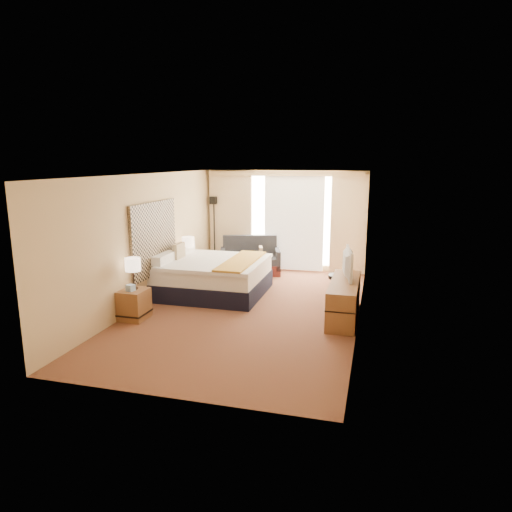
% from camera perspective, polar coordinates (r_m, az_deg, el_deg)
% --- Properties ---
extents(floor, '(4.20, 7.00, 0.02)m').
position_cam_1_polar(floor, '(8.96, -0.97, -6.70)').
color(floor, '#5A1F19').
rests_on(floor, ground).
extents(ceiling, '(4.20, 7.00, 0.02)m').
position_cam_1_polar(ceiling, '(8.50, -1.03, 10.16)').
color(ceiling, white).
rests_on(ceiling, wall_back).
extents(wall_back, '(4.20, 0.02, 2.60)m').
position_cam_1_polar(wall_back, '(12.00, 3.64, 4.42)').
color(wall_back, tan).
rests_on(wall_back, ground).
extents(wall_front, '(4.20, 0.02, 2.60)m').
position_cam_1_polar(wall_front, '(5.45, -11.26, -4.96)').
color(wall_front, tan).
rests_on(wall_front, ground).
extents(wall_left, '(0.02, 7.00, 2.60)m').
position_cam_1_polar(wall_left, '(9.42, -13.37, 2.07)').
color(wall_left, tan).
rests_on(wall_left, ground).
extents(wall_right, '(0.02, 7.00, 2.60)m').
position_cam_1_polar(wall_right, '(8.31, 13.06, 0.79)').
color(wall_right, tan).
rests_on(wall_right, ground).
extents(headboard, '(0.06, 1.85, 1.50)m').
position_cam_1_polar(headboard, '(9.58, -12.59, 2.14)').
color(headboard, black).
rests_on(headboard, wall_left).
extents(nightstand_left, '(0.45, 0.52, 0.55)m').
position_cam_1_polar(nightstand_left, '(8.66, -14.99, -5.86)').
color(nightstand_left, brown).
rests_on(nightstand_left, floor).
extents(nightstand_right, '(0.45, 0.52, 0.55)m').
position_cam_1_polar(nightstand_right, '(10.81, -8.41, -2.05)').
color(nightstand_right, brown).
rests_on(nightstand_right, floor).
extents(media_dresser, '(0.50, 1.80, 0.70)m').
position_cam_1_polar(media_dresser, '(8.55, 10.95, -5.37)').
color(media_dresser, brown).
rests_on(media_dresser, floor).
extents(window, '(2.30, 0.02, 2.30)m').
position_cam_1_polar(window, '(11.92, 4.79, 4.45)').
color(window, white).
rests_on(window, wall_back).
extents(curtains, '(4.12, 0.19, 2.56)m').
position_cam_1_polar(curtains, '(11.87, 3.52, 4.88)').
color(curtains, beige).
rests_on(curtains, floor).
extents(bed, '(2.22, 2.03, 1.08)m').
position_cam_1_polar(bed, '(9.94, -5.51, -2.49)').
color(bed, black).
rests_on(bed, floor).
extents(loveseat, '(1.68, 1.21, 0.94)m').
position_cam_1_polar(loveseat, '(11.70, -0.72, -0.66)').
color(loveseat, '#511C17').
rests_on(loveseat, floor).
extents(floor_lamp, '(0.24, 0.24, 1.91)m').
position_cam_1_polar(floor_lamp, '(12.32, -5.27, 4.82)').
color(floor_lamp, black).
rests_on(floor_lamp, floor).
extents(desk_chair, '(0.52, 0.52, 1.08)m').
position_cam_1_polar(desk_chair, '(9.53, 10.74, -2.75)').
color(desk_chair, black).
rests_on(desk_chair, floor).
extents(lamp_left, '(0.28, 0.28, 0.59)m').
position_cam_1_polar(lamp_left, '(8.50, -15.15, -1.11)').
color(lamp_left, black).
rests_on(lamp_left, nightstand_left).
extents(lamp_right, '(0.28, 0.28, 0.58)m').
position_cam_1_polar(lamp_right, '(10.59, -8.48, 1.68)').
color(lamp_right, black).
rests_on(lamp_right, nightstand_right).
extents(tissue_box, '(0.15, 0.15, 0.12)m').
position_cam_1_polar(tissue_box, '(8.51, -15.42, -3.85)').
color(tissue_box, '#96BAE8').
rests_on(tissue_box, nightstand_left).
extents(telephone, '(0.17, 0.14, 0.06)m').
position_cam_1_polar(telephone, '(10.82, -7.94, -0.35)').
color(telephone, black).
rests_on(telephone, nightstand_right).
extents(television, '(0.27, 0.97, 0.55)m').
position_cam_1_polar(television, '(8.64, 10.91, -0.89)').
color(television, black).
rests_on(television, media_dresser).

